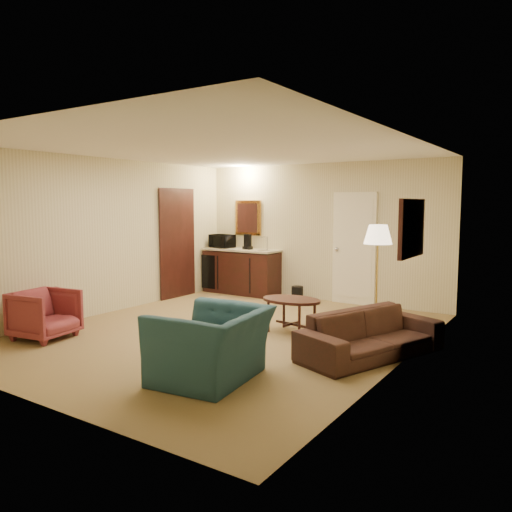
{
  "coord_description": "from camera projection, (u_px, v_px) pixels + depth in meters",
  "views": [
    {
      "loc": [
        4.19,
        -5.6,
        1.84
      ],
      "look_at": [
        0.17,
        0.5,
        1.07
      ],
      "focal_mm": 35.0,
      "sensor_mm": 36.0,
      "label": 1
    }
  ],
  "objects": [
    {
      "name": "ground",
      "position": [
        227.0,
        333.0,
        7.13
      ],
      "size": [
        6.0,
        6.0,
        0.0
      ],
      "primitive_type": "plane",
      "color": "olive",
      "rests_on": "ground"
    },
    {
      "name": "room_walls",
      "position": [
        251.0,
        212.0,
        7.65
      ],
      "size": [
        5.02,
        6.01,
        2.61
      ],
      "color": "beige",
      "rests_on": "ground"
    },
    {
      "name": "wetbar_cabinet",
      "position": [
        241.0,
        271.0,
        10.25
      ],
      "size": [
        1.64,
        0.58,
        0.92
      ],
      "primitive_type": "cube",
      "color": "black",
      "rests_on": "ground"
    },
    {
      "name": "sofa",
      "position": [
        371.0,
        327.0,
        6.0
      ],
      "size": [
        1.21,
        1.96,
        0.74
      ],
      "primitive_type": "imported",
      "rotation": [
        0.0,
        0.0,
        1.2
      ],
      "color": "black",
      "rests_on": "ground"
    },
    {
      "name": "teal_armchair",
      "position": [
        211.0,
        333.0,
        5.19
      ],
      "size": [
        0.88,
        1.23,
        1.0
      ],
      "primitive_type": "imported",
      "rotation": [
        0.0,
        0.0,
        -1.44
      ],
      "color": "#224955",
      "rests_on": "ground"
    },
    {
      "name": "rose_chair_near",
      "position": [
        48.0,
        309.0,
        7.12
      ],
      "size": [
        0.68,
        0.71,
        0.68
      ],
      "primitive_type": "imported",
      "rotation": [
        0.0,
        0.0,
        1.48
      ],
      "color": "brown",
      "rests_on": "ground"
    },
    {
      "name": "rose_chair_far",
      "position": [
        45.0,
        312.0,
        6.8
      ],
      "size": [
        0.78,
        0.82,
        0.74
      ],
      "primitive_type": "imported",
      "rotation": [
        0.0,
        0.0,
        1.73
      ],
      "color": "brown",
      "rests_on": "ground"
    },
    {
      "name": "coffee_table",
      "position": [
        291.0,
        316.0,
        7.11
      ],
      "size": [
        0.96,
        0.73,
        0.5
      ],
      "primitive_type": "cube",
      "rotation": [
        0.0,
        0.0,
        -0.17
      ],
      "color": "black",
      "rests_on": "ground"
    },
    {
      "name": "floor_lamp",
      "position": [
        377.0,
        277.0,
        7.28
      ],
      "size": [
        0.51,
        0.51,
        1.55
      ],
      "primitive_type": "cube",
      "rotation": [
        0.0,
        0.0,
        -0.3
      ],
      "color": "gold",
      "rests_on": "ground"
    },
    {
      "name": "waste_bin",
      "position": [
        297.0,
        294.0,
        9.48
      ],
      "size": [
        0.29,
        0.29,
        0.28
      ],
      "primitive_type": "cylinder",
      "rotation": [
        0.0,
        0.0,
        0.39
      ],
      "color": "black",
      "rests_on": "ground"
    },
    {
      "name": "microwave",
      "position": [
        222.0,
        240.0,
        10.46
      ],
      "size": [
        0.54,
        0.36,
        0.34
      ],
      "primitive_type": "imported",
      "rotation": [
        0.0,
        0.0,
        -0.17
      ],
      "color": "black",
      "rests_on": "wetbar_cabinet"
    },
    {
      "name": "coffee_maker",
      "position": [
        248.0,
        242.0,
        10.11
      ],
      "size": [
        0.2,
        0.2,
        0.31
      ],
      "primitive_type": "cylinder",
      "rotation": [
        0.0,
        0.0,
        0.24
      ],
      "color": "black",
      "rests_on": "wetbar_cabinet"
    }
  ]
}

